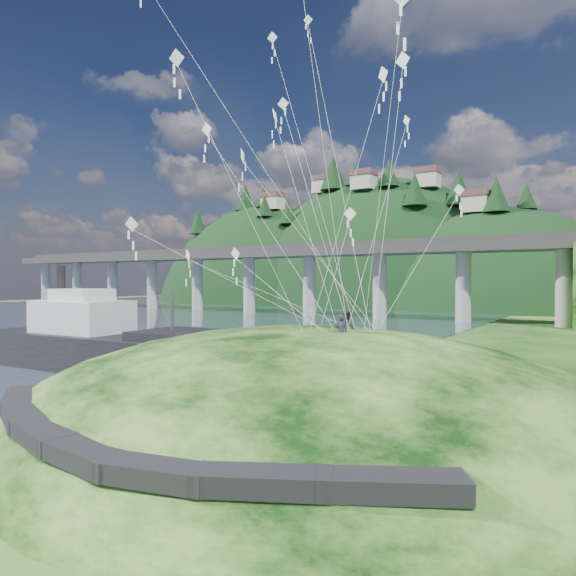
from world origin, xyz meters
The scene contains 10 objects.
ground centered at (0.00, 0.00, 0.00)m, with size 320.00×320.00×0.00m, color black.
water centered at (-72.00, 30.00, 0.01)m, with size 240.00×240.00×0.00m, color #33435E.
grass_hill centered at (8.00, 2.00, -1.50)m, with size 36.00×32.00×13.00m.
footpath centered at (7.46, -9.74, 2.08)m, with size 22.29×5.84×0.83m.
bridge centered at (-26.46, 70.07, 9.70)m, with size 160.00×11.00×15.00m.
far_ridge centered at (-43.58, 122.17, -7.44)m, with size 153.00×70.00×94.50m.
work_barge centered at (-14.44, 6.51, 2.20)m, with size 25.42×8.23×8.78m.
wooden_dock centered at (-3.47, 6.71, 0.38)m, with size 12.30×3.36×0.87m.
kite_flyers centered at (9.52, 3.06, 5.87)m, with size 1.59×2.91×1.89m.
kite_swarm centered at (5.56, 3.36, 16.74)m, with size 17.77×16.88×19.30m.
Camera 1 is at (21.54, -21.24, 7.57)m, focal length 32.00 mm.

